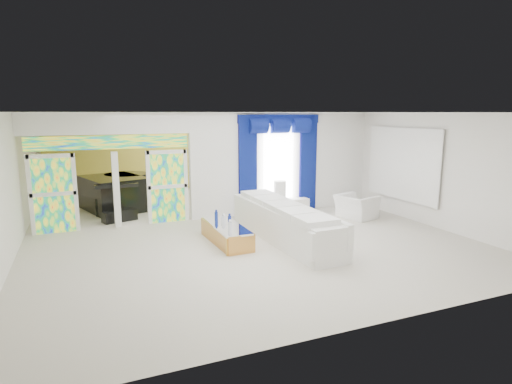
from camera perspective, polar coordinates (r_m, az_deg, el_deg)
name	(u,v)px	position (r m, az deg, el deg)	size (l,w,h in m)	color
floor	(229,225)	(11.51, -3.69, -4.48)	(12.00, 12.00, 0.00)	#B7AF9E
dividing_wall	(284,163)	(12.95, 3.83, 3.98)	(5.70, 0.18, 3.00)	white
dividing_header	(109,124)	(11.54, -19.20, 8.71)	(4.30, 0.18, 0.55)	white
stained_panel_left	(53,194)	(11.71, -25.65, -0.23)	(0.95, 0.04, 2.00)	#994C3F
stained_panel_right	(168,186)	(11.89, -11.84, 0.74)	(0.95, 0.04, 2.00)	#994C3F
stained_transom	(110,142)	(11.57, -19.06, 6.36)	(4.00, 0.05, 0.35)	#994C3F
window_pane	(278,165)	(12.76, 3.02, 3.66)	(1.00, 0.02, 2.30)	white
blue_drape_left	(248,168)	(12.34, -1.12, 3.20)	(0.55, 0.10, 2.80)	#080346
blue_drape_right	(308,165)	(13.20, 7.00, 3.61)	(0.55, 0.10, 2.80)	#080346
blue_pelmet	(279,119)	(12.64, 3.14, 9.82)	(2.60, 0.12, 0.25)	#080346
wall_mirror	(402,164)	(12.85, 19.14, 3.59)	(0.04, 2.70, 1.90)	white
gold_curtains	(179,152)	(16.87, -10.31, 5.37)	(9.70, 0.12, 2.90)	gold
white_sofa	(284,224)	(10.11, 3.80, -4.31)	(0.88, 4.11, 0.78)	white
coffee_table	(226,234)	(9.93, -4.02, -5.68)	(0.63, 1.88, 0.42)	#C1863C
console_table	(289,206)	(12.89, 4.42, -1.89)	(1.25, 0.39, 0.42)	white
table_lamp	(280,191)	(12.66, 3.24, 0.20)	(0.36, 0.36, 0.58)	white
armchair	(356,207)	(12.52, 13.34, -1.93)	(1.03, 0.90, 0.67)	white
grand_piano	(114,193)	(13.96, -18.57, -0.15)	(1.57, 2.05, 1.04)	black
piano_bench	(120,216)	(12.47, -17.92, -3.06)	(0.93, 0.36, 0.31)	black
tv_console	(45,203)	(13.72, -26.53, -1.29)	(0.59, 0.54, 0.86)	#A07F50
chandelier	(123,124)	(13.98, -17.55, 8.73)	(0.60, 0.60, 0.60)	gold
decanters	(225,220)	(9.95, -4.20, -3.85)	(0.21, 0.98, 0.24)	navy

